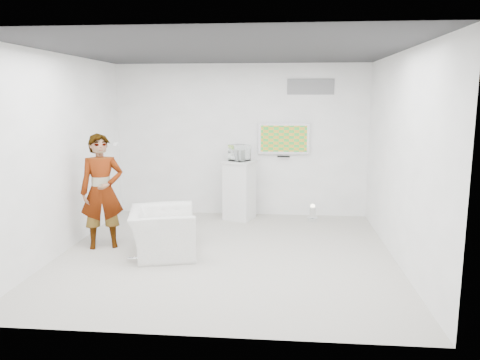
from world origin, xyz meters
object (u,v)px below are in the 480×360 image
(tv, at_px, (284,139))
(armchair, at_px, (163,232))
(floor_uplight, at_px, (313,213))
(person, at_px, (102,191))
(pedestal, at_px, (239,190))

(tv, distance_m, armchair, 3.35)
(floor_uplight, bearing_deg, tv, 145.41)
(person, xyz_separation_m, floor_uplight, (3.40, 1.89, -0.74))
(tv, distance_m, pedestal, 1.34)
(armchair, height_order, pedestal, pedestal)
(person, relative_size, floor_uplight, 5.74)
(person, bearing_deg, tv, 17.55)
(armchair, bearing_deg, person, 61.11)
(pedestal, xyz_separation_m, floor_uplight, (1.42, -0.04, -0.42))
(tv, height_order, armchair, tv)
(armchair, bearing_deg, tv, -49.12)
(tv, relative_size, armchair, 0.92)
(pedestal, height_order, floor_uplight, pedestal)
(armchair, xyz_separation_m, pedestal, (0.96, 2.20, 0.22))
(tv, bearing_deg, pedestal, -157.26)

